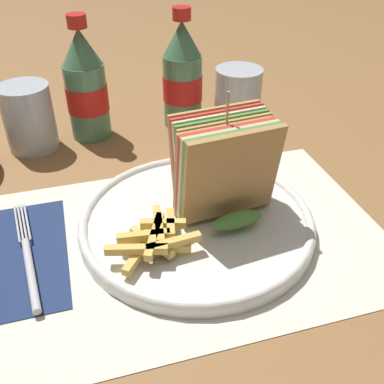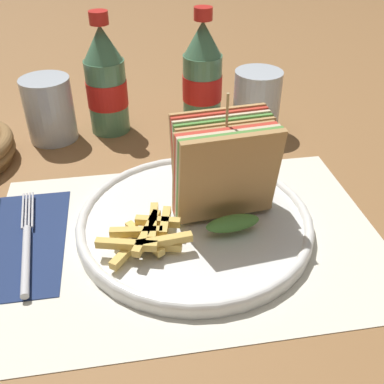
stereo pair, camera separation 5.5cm
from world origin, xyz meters
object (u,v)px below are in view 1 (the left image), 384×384
(plate_main, at_px, (197,221))
(club_sandwich, at_px, (224,168))
(coke_bottle_near, at_px, (86,87))
(coke_bottle_far, at_px, (182,77))
(fork, at_px, (29,262))
(glass_far, at_px, (30,121))
(glass_near, at_px, (237,102))

(plate_main, distance_m, club_sandwich, 0.07)
(plate_main, bearing_deg, club_sandwich, 11.83)
(plate_main, xyz_separation_m, club_sandwich, (0.04, 0.01, 0.07))
(plate_main, relative_size, coke_bottle_near, 1.47)
(coke_bottle_far, bearing_deg, fork, -130.85)
(coke_bottle_near, bearing_deg, fork, -108.49)
(club_sandwich, height_order, coke_bottle_far, coke_bottle_far)
(plate_main, xyz_separation_m, fork, (-0.20, -0.02, -0.00))
(plate_main, relative_size, club_sandwich, 1.86)
(glass_far, bearing_deg, club_sandwich, -48.94)
(coke_bottle_near, xyz_separation_m, coke_bottle_far, (0.16, -0.00, 0.00))
(coke_bottle_far, bearing_deg, coke_bottle_near, 179.68)
(coke_bottle_far, height_order, glass_near, coke_bottle_far)
(coke_bottle_far, relative_size, glass_far, 1.90)
(club_sandwich, bearing_deg, glass_near, 65.24)
(fork, bearing_deg, plate_main, -1.91)
(coke_bottle_near, relative_size, coke_bottle_far, 1.00)
(glass_near, bearing_deg, club_sandwich, -114.76)
(club_sandwich, xyz_separation_m, coke_bottle_far, (0.02, 0.28, 0.01))
(plate_main, distance_m, coke_bottle_far, 0.30)
(plate_main, height_order, glass_near, glass_near)
(club_sandwich, relative_size, glass_near, 1.50)
(coke_bottle_near, xyz_separation_m, glass_far, (-0.09, -0.02, -0.04))
(coke_bottle_far, relative_size, glass_near, 1.90)
(club_sandwich, bearing_deg, coke_bottle_near, 115.81)
(fork, bearing_deg, glass_near, 30.77)
(coke_bottle_far, bearing_deg, club_sandwich, -95.04)
(plate_main, height_order, coke_bottle_far, coke_bottle_far)
(fork, relative_size, glass_far, 1.83)
(club_sandwich, height_order, coke_bottle_near, coke_bottle_near)
(coke_bottle_far, height_order, glass_far, coke_bottle_far)
(coke_bottle_near, distance_m, glass_far, 0.10)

